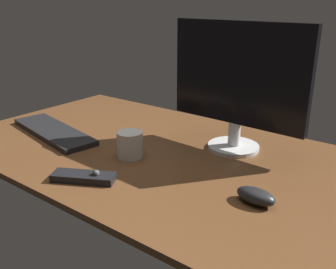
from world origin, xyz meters
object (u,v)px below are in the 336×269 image
computer_mouse (256,196)px  coffee_mug (130,145)px  monitor (238,82)px  keyboard (53,131)px  media_remote (84,177)px

computer_mouse → coffee_mug: coffee_mug is taller
monitor → coffee_mug: monitor is taller
computer_mouse → monitor: bearing=131.0°
monitor → computer_mouse: bearing=-50.8°
keyboard → coffee_mug: (38.60, 1.60, 3.35)cm
monitor → coffee_mug: (-23.16, -26.95, -18.95)cm
keyboard → media_remote: size_ratio=2.40×
keyboard → coffee_mug: bearing=13.3°
monitor → coffee_mug: bearing=-128.1°
computer_mouse → media_remote: 47.70cm
computer_mouse → media_remote: size_ratio=0.57×
monitor → computer_mouse: size_ratio=4.58×
monitor → media_remote: 56.85cm
computer_mouse → coffee_mug: (-44.94, 2.36, 2.32)cm
media_remote → coffee_mug: size_ratio=2.16×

